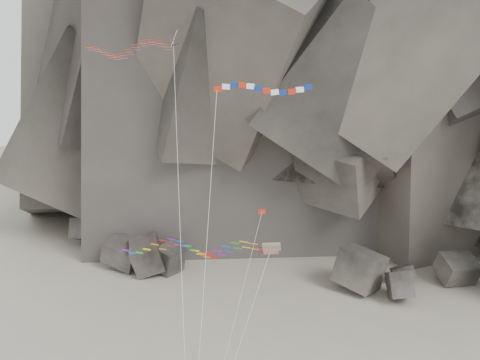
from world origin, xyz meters
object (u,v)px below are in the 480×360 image
(banner_kite, at_px, (262,91))
(parafoil_kite, at_px, (188,247))
(pennant_kite, at_px, (250,258))
(delta_kite, at_px, (124,49))

(banner_kite, relative_size, parafoil_kite, 1.78)
(banner_kite, relative_size, pennant_kite, 1.56)
(banner_kite, bearing_deg, delta_kite, 151.52)
(banner_kite, xyz_separation_m, parafoil_kite, (-5.68, -3.42, -13.42))
(banner_kite, height_order, parafoil_kite, banner_kite)
(parafoil_kite, bearing_deg, delta_kite, 144.34)
(parafoil_kite, bearing_deg, pennant_kite, -20.76)
(delta_kite, distance_m, parafoil_kite, 19.43)
(parafoil_kite, bearing_deg, banner_kite, 26.14)
(banner_kite, bearing_deg, pennant_kite, -107.81)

